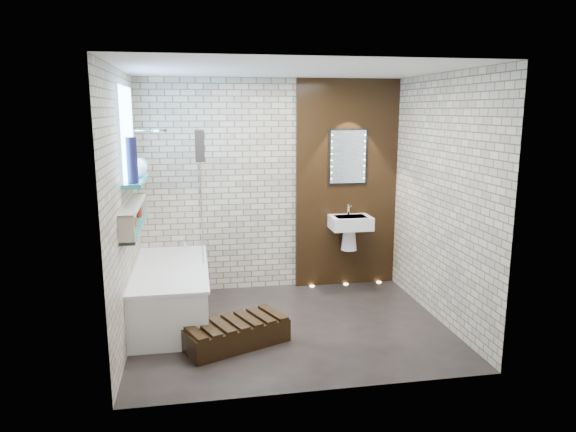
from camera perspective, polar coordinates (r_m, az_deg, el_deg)
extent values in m
plane|color=black|center=(5.61, 0.27, -11.89)|extent=(3.20, 3.20, 0.00)
cube|color=#A29480|center=(6.50, -1.78, 3.28)|extent=(3.20, 0.04, 2.60)
cube|color=#A29480|center=(3.99, 3.65, -1.96)|extent=(3.20, 0.04, 2.60)
cube|color=#A29480|center=(5.20, -17.35, 0.69)|extent=(0.04, 2.60, 2.60)
cube|color=#A29480|center=(5.74, 16.21, 1.73)|extent=(0.04, 2.60, 2.60)
plane|color=white|center=(5.17, 0.30, 15.63)|extent=(3.20, 3.20, 0.00)
cube|color=black|center=(6.68, 6.37, 3.43)|extent=(1.30, 0.06, 2.60)
cube|color=#7FADE0|center=(5.46, -17.18, 8.60)|extent=(0.03, 1.00, 0.90)
cube|color=teal|center=(5.49, -16.11, 3.75)|extent=(0.18, 1.00, 0.04)
cube|color=teal|center=(5.38, -16.28, -1.25)|extent=(0.14, 1.30, 0.03)
cube|color=#B2A899|center=(5.33, -16.42, 1.17)|extent=(0.14, 1.30, 0.03)
cube|color=#B2A899|center=(4.74, -17.14, -1.55)|extent=(0.14, 0.03, 0.26)
cube|color=#B2A899|center=(5.97, -15.71, 1.15)|extent=(0.14, 0.03, 0.26)
cube|color=white|center=(5.86, -12.53, -8.26)|extent=(0.75, 1.70, 0.55)
cube|color=white|center=(5.77, -12.66, -5.54)|extent=(0.79, 1.74, 0.03)
cylinder|color=silver|center=(6.45, -11.09, -2.99)|extent=(0.04, 0.04, 0.12)
cube|color=white|center=(6.03, -9.41, 2.30)|extent=(0.01, 0.78, 1.40)
cube|color=black|center=(5.73, -9.56, 7.56)|extent=(0.10, 0.26, 0.33)
cylinder|color=silver|center=(6.03, -13.78, 9.00)|extent=(0.18, 0.18, 0.02)
cube|color=white|center=(6.56, 6.80, -0.73)|extent=(0.50, 0.36, 0.16)
cone|color=white|center=(6.65, 6.63, -2.49)|extent=(0.20, 0.20, 0.28)
cylinder|color=silver|center=(6.62, 6.58, 0.72)|extent=(0.03, 0.03, 0.14)
cube|color=black|center=(6.60, 6.52, 6.39)|extent=(0.50, 0.02, 0.70)
cube|color=silver|center=(6.59, 6.55, 6.38)|extent=(0.45, 0.01, 0.65)
cube|color=black|center=(5.20, -5.73, -12.61)|extent=(1.08, 0.79, 0.22)
cylinder|color=#965317|center=(5.32, -16.37, -0.44)|extent=(0.05, 0.05, 0.14)
cylinder|color=maroon|center=(5.02, -16.74, -1.17)|extent=(0.06, 0.06, 0.14)
cylinder|color=#965317|center=(5.00, -16.76, -1.48)|extent=(0.05, 0.05, 0.09)
cylinder|color=maroon|center=(5.81, -15.86, 0.57)|extent=(0.06, 0.06, 0.14)
sphere|color=white|center=(5.52, -16.03, 5.03)|extent=(0.20, 0.20, 0.20)
cylinder|color=#141738|center=(5.10, -16.56, 5.81)|extent=(0.10, 0.10, 0.43)
sphere|color=teal|center=(5.86, -15.70, 5.27)|extent=(0.17, 0.17, 0.17)
cylinder|color=#FFD899|center=(6.80, 2.62, -7.60)|extent=(0.06, 0.06, 0.01)
cylinder|color=#FFD899|center=(6.91, 6.30, -7.35)|extent=(0.06, 0.06, 0.01)
cylinder|color=#FFD899|center=(7.05, 9.84, -7.08)|extent=(0.06, 0.06, 0.01)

